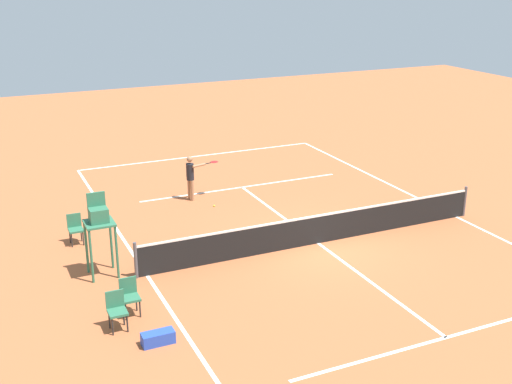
{
  "coord_description": "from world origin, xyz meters",
  "views": [
    {
      "loc": [
        9.55,
        16.28,
        8.21
      ],
      "look_at": [
        0.7,
        -3.2,
        0.8
      ],
      "focal_mm": 45.55,
      "sensor_mm": 36.0,
      "label": 1
    }
  ],
  "objects_px": {
    "tennis_ball": "(214,206)",
    "equipment_bag": "(158,338)",
    "courtside_chair_mid": "(75,227)",
    "player_serving": "(191,174)",
    "courtside_chair_far": "(130,295)",
    "umpire_chair": "(99,222)",
    "courtside_chair_near": "(117,309)"
  },
  "relations": [
    {
      "from": "tennis_ball",
      "to": "equipment_bag",
      "type": "bearing_deg",
      "value": 60.94
    },
    {
      "from": "equipment_bag",
      "to": "courtside_chair_mid",
      "type": "bearing_deg",
      "value": -83.99
    },
    {
      "from": "player_serving",
      "to": "courtside_chair_far",
      "type": "distance_m",
      "value": 8.53
    },
    {
      "from": "player_serving",
      "to": "tennis_ball",
      "type": "bearing_deg",
      "value": 8.66
    },
    {
      "from": "player_serving",
      "to": "umpire_chair",
      "type": "relative_size",
      "value": 0.7
    },
    {
      "from": "player_serving",
      "to": "umpire_chair",
      "type": "distance_m",
      "value": 6.6
    },
    {
      "from": "equipment_bag",
      "to": "tennis_ball",
      "type": "bearing_deg",
      "value": -119.06
    },
    {
      "from": "player_serving",
      "to": "courtside_chair_mid",
      "type": "distance_m",
      "value": 5.24
    },
    {
      "from": "equipment_bag",
      "to": "courtside_chair_near",
      "type": "bearing_deg",
      "value": -56.53
    },
    {
      "from": "courtside_chair_far",
      "to": "umpire_chair",
      "type": "bearing_deg",
      "value": -86.2
    },
    {
      "from": "tennis_ball",
      "to": "player_serving",
      "type": "bearing_deg",
      "value": -65.92
    },
    {
      "from": "courtside_chair_mid",
      "to": "equipment_bag",
      "type": "height_order",
      "value": "courtside_chair_mid"
    },
    {
      "from": "player_serving",
      "to": "equipment_bag",
      "type": "height_order",
      "value": "player_serving"
    },
    {
      "from": "player_serving",
      "to": "courtside_chair_near",
      "type": "height_order",
      "value": "player_serving"
    },
    {
      "from": "umpire_chair",
      "to": "courtside_chair_mid",
      "type": "distance_m",
      "value": 2.8
    },
    {
      "from": "courtside_chair_near",
      "to": "courtside_chair_mid",
      "type": "distance_m",
      "value": 5.61
    },
    {
      "from": "courtside_chair_far",
      "to": "equipment_bag",
      "type": "relative_size",
      "value": 1.25
    },
    {
      "from": "courtside_chair_mid",
      "to": "courtside_chair_far",
      "type": "bearing_deg",
      "value": 95.25
    },
    {
      "from": "tennis_ball",
      "to": "courtside_chair_far",
      "type": "height_order",
      "value": "courtside_chair_far"
    },
    {
      "from": "umpire_chair",
      "to": "courtside_chair_far",
      "type": "relative_size",
      "value": 2.54
    },
    {
      "from": "tennis_ball",
      "to": "courtside_chair_mid",
      "type": "bearing_deg",
      "value": 14.26
    },
    {
      "from": "courtside_chair_far",
      "to": "equipment_bag",
      "type": "xyz_separation_m",
      "value": [
        -0.24,
        1.6,
        -0.38
      ]
    },
    {
      "from": "equipment_bag",
      "to": "courtside_chair_far",
      "type": "bearing_deg",
      "value": -81.59
    },
    {
      "from": "courtside_chair_mid",
      "to": "equipment_bag",
      "type": "bearing_deg",
      "value": 96.01
    },
    {
      "from": "umpire_chair",
      "to": "courtside_chair_far",
      "type": "distance_m",
      "value": 2.71
    },
    {
      "from": "player_serving",
      "to": "courtside_chair_mid",
      "type": "height_order",
      "value": "player_serving"
    },
    {
      "from": "tennis_ball",
      "to": "courtside_chair_near",
      "type": "xyz_separation_m",
      "value": [
        5.12,
        6.92,
        0.5
      ]
    },
    {
      "from": "courtside_chair_far",
      "to": "equipment_bag",
      "type": "distance_m",
      "value": 1.66
    },
    {
      "from": "courtside_chair_near",
      "to": "courtside_chair_mid",
      "type": "xyz_separation_m",
      "value": [
        0.01,
        -5.61,
        0.0
      ]
    },
    {
      "from": "umpire_chair",
      "to": "courtside_chair_far",
      "type": "height_order",
      "value": "umpire_chair"
    },
    {
      "from": "equipment_bag",
      "to": "player_serving",
      "type": "bearing_deg",
      "value": -113.69
    },
    {
      "from": "courtside_chair_near",
      "to": "courtside_chair_mid",
      "type": "relative_size",
      "value": 1.0
    }
  ]
}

